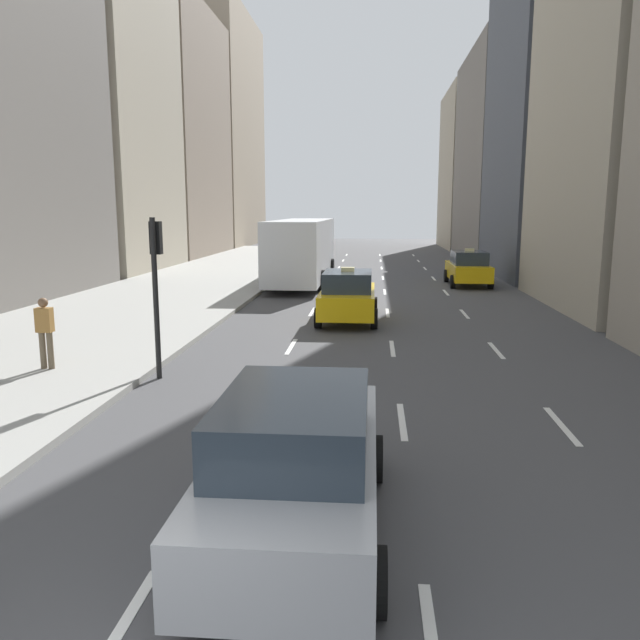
# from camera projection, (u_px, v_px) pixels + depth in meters

# --- Properties ---
(sidewalk_left) EXTENTS (8.00, 66.00, 0.15)m
(sidewalk_left) POSITION_uv_depth(u_px,v_px,m) (189.00, 286.00, 30.67)
(sidewalk_left) COLOR #9E9E99
(sidewalk_left) RESTS_ON ground
(lane_markings) EXTENTS (5.72, 56.00, 0.01)m
(lane_markings) POSITION_uv_depth(u_px,v_px,m) (386.00, 301.00, 25.95)
(lane_markings) COLOR white
(lane_markings) RESTS_ON ground
(building_row_left) EXTENTS (6.00, 72.22, 27.91)m
(building_row_left) POSITION_uv_depth(u_px,v_px,m) (113.00, 81.00, 38.06)
(building_row_left) COLOR slate
(building_row_left) RESTS_ON ground
(building_row_right) EXTENTS (6.00, 67.25, 32.37)m
(building_row_right) POSITION_uv_depth(u_px,v_px,m) (578.00, 40.00, 30.78)
(building_row_right) COLOR gray
(building_row_right) RESTS_ON ground
(taxi_lead) EXTENTS (2.02, 4.40, 1.87)m
(taxi_lead) POSITION_uv_depth(u_px,v_px,m) (468.00, 268.00, 31.23)
(taxi_lead) COLOR yellow
(taxi_lead) RESTS_ON ground
(taxi_second) EXTENTS (2.02, 4.40, 1.87)m
(taxi_second) POSITION_uv_depth(u_px,v_px,m) (348.00, 296.00, 21.13)
(taxi_second) COLOR yellow
(taxi_second) RESTS_ON ground
(sedan_black_near) EXTENTS (2.02, 4.73, 1.77)m
(sedan_black_near) POSITION_uv_depth(u_px,v_px,m) (297.00, 462.00, 7.17)
(sedan_black_near) COLOR #9EA0A5
(sedan_black_near) RESTS_ON ground
(city_bus) EXTENTS (2.80, 11.61, 3.25)m
(city_bus) POSITION_uv_depth(u_px,v_px,m) (302.00, 249.00, 32.15)
(city_bus) COLOR silver
(city_bus) RESTS_ON ground
(pedestrian_mid_block) EXTENTS (0.36, 0.22, 1.65)m
(pedestrian_mid_block) POSITION_uv_depth(u_px,v_px,m) (45.00, 329.00, 14.21)
(pedestrian_mid_block) COLOR brown
(pedestrian_mid_block) RESTS_ON sidewalk_left
(traffic_light_pole) EXTENTS (0.24, 0.42, 3.60)m
(traffic_light_pole) POSITION_uv_depth(u_px,v_px,m) (156.00, 272.00, 13.78)
(traffic_light_pole) COLOR black
(traffic_light_pole) RESTS_ON ground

